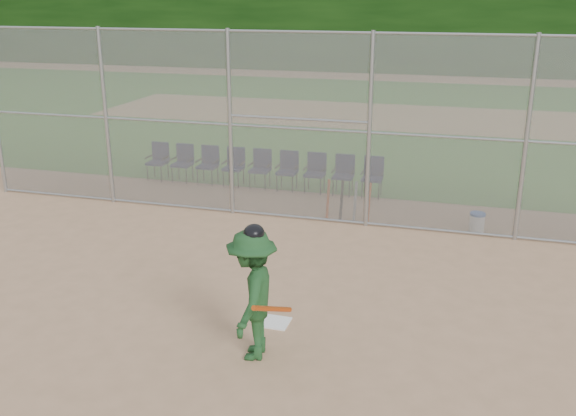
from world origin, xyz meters
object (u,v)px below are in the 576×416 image
(water_cooler, at_px, (477,222))
(chair_0, at_px, (157,162))
(home_plate, at_px, (275,322))
(batter_at_plate, at_px, (252,294))

(water_cooler, relative_size, chair_0, 0.42)
(home_plate, relative_size, batter_at_plate, 0.22)
(batter_at_plate, distance_m, water_cooler, 6.51)
(home_plate, xyz_separation_m, water_cooler, (2.86, 4.85, 0.20))
(home_plate, xyz_separation_m, chair_0, (-5.27, 6.64, 0.47))
(home_plate, height_order, chair_0, chair_0)
(home_plate, xyz_separation_m, batter_at_plate, (-0.03, -0.93, 0.90))
(chair_0, bearing_deg, water_cooler, -12.40)
(batter_at_plate, xyz_separation_m, chair_0, (-5.24, 7.57, -0.43))
(batter_at_plate, relative_size, chair_0, 1.97)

